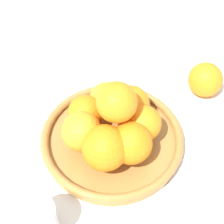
% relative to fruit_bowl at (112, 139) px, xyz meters
% --- Properties ---
extents(ground_plane, '(4.00, 4.00, 0.00)m').
position_rel_fruit_bowl_xyz_m(ground_plane, '(0.00, 0.00, -0.02)').
color(ground_plane, silver).
extents(fruit_bowl, '(0.27, 0.27, 0.03)m').
position_rel_fruit_bowl_xyz_m(fruit_bowl, '(0.00, 0.00, 0.00)').
color(fruit_bowl, '#A57238').
rests_on(fruit_bowl, ground_plane).
extents(orange_pile, '(0.19, 0.18, 0.13)m').
position_rel_fruit_bowl_xyz_m(orange_pile, '(-0.01, 0.00, 0.06)').
color(orange_pile, orange).
rests_on(orange_pile, fruit_bowl).
extents(stray_orange, '(0.07, 0.07, 0.07)m').
position_rel_fruit_bowl_xyz_m(stray_orange, '(0.06, -0.24, 0.02)').
color(stray_orange, orange).
rests_on(stray_orange, ground_plane).
extents(drinking_glass, '(0.07, 0.07, 0.09)m').
position_rel_fruit_bowl_xyz_m(drinking_glass, '(-0.13, 0.18, 0.03)').
color(drinking_glass, white).
rests_on(drinking_glass, ground_plane).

